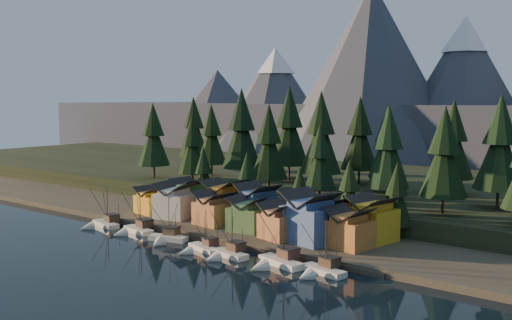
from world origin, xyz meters
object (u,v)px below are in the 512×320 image
Objects in this scene: boat_6 at (320,264)px; house_front_1 at (174,199)px; boat_4 at (226,247)px; boat_1 at (134,224)px; boat_3 at (200,243)px; house_back_0 at (189,194)px; house_back_1 at (223,198)px; house_front_0 at (150,199)px; boat_0 at (102,219)px; boat_5 at (276,255)px; boat_2 at (166,232)px.

boat_6 is 1.06× the size of house_front_1.
boat_1 is at bearing -173.86° from boat_4.
boat_3 is at bearing -165.54° from boat_6.
house_back_0 is 13.41m from house_back_1.
house_front_0 is 21.33m from house_back_1.
house_back_0 reaches higher than house_front_0.
boat_0 is at bearing -167.69° from boat_3.
boat_3 is 0.99× the size of house_back_1.
boat_0 is at bearing -168.83° from boat_6.
boat_0 is 65.21m from boat_6.
boat_1 is 1.07× the size of boat_6.
house_back_0 reaches higher than boat_3.
boat_5 reaches higher than boat_4.
boat_0 reaches higher than boat_3.
boat_1 reaches higher than boat_6.
boat_3 is 1.25× the size of house_front_0.
boat_0 is 0.92× the size of boat_5.
house_front_0 is at bearing 166.80° from house_front_1.
boat_4 is at bearing -54.15° from house_back_1.
boat_0 reaches higher than boat_6.
boat_5 is 1.23× the size of house_back_1.
house_front_1 is 1.04× the size of house_back_1.
boat_2 reaches higher than house_front_0.
boat_4 reaches higher than boat_6.
boat_0 is at bearing -103.28° from house_back_0.
boat_1 is at bearing -74.13° from house_back_0.
boat_3 is 0.89× the size of boat_6.
house_back_0 is (-27.40, 24.94, 4.48)m from boat_3.
boat_5 is (19.51, 0.98, 0.50)m from boat_3.
boat_6 is 55.83m from house_front_1.
house_front_1 is (-24.54, 16.42, 4.53)m from boat_3.
boat_1 is 1.27× the size of house_back_0.
boat_4 is at bearing 9.67° from boat_0.
house_back_0 is at bearing 96.82° from house_front_1.
boat_6 is at bearing -33.53° from house_back_1.
boat_2 is at bearing -28.50° from house_front_0.
boat_2 is 1.41× the size of house_front_0.
house_front_0 is (-34.01, 16.65, 3.49)m from boat_3.
house_back_1 is (-43.14, 22.46, 4.67)m from boat_6.
boat_5 is 46.85m from house_front_1.
boat_3 is at bearing -19.79° from house_front_0.
house_front_0 is (-9.98, 14.29, 3.00)m from boat_1.
boat_5 reaches higher than boat_3.
boat_3 is at bearing -34.94° from house_back_0.
boat_2 reaches higher than boat_3.
boat_3 is at bearing 9.59° from boat_0.
boat_1 is 43.56m from boat_5.
boat_0 is 12.09m from boat_1.
house_back_1 is (13.37, -0.95, 0.49)m from house_back_0.
boat_5 is at bearing -17.41° from boat_2.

